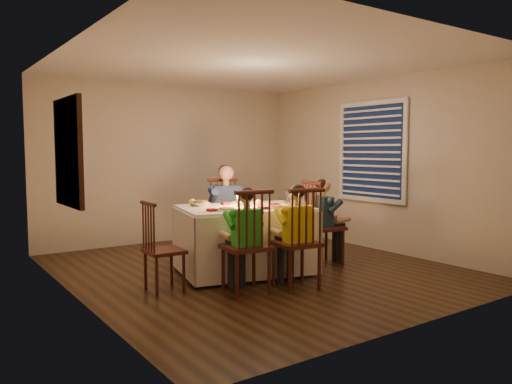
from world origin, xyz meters
TOP-DOWN VIEW (x-y plane):
  - ground at (0.00, 0.00)m, footprint 5.00×5.00m
  - wall_left at (-2.25, 0.00)m, footprint 0.02×5.00m
  - wall_right at (2.25, 0.00)m, footprint 0.02×5.00m
  - wall_back at (0.00, 2.50)m, footprint 4.50×0.02m
  - ceiling at (0.00, 0.00)m, footprint 5.00×5.00m
  - dining_table at (-0.22, -0.05)m, footprint 1.80×1.47m
  - chair_adult at (0.02, 0.76)m, footprint 0.57×0.55m
  - chair_near_left at (-0.71, -0.82)m, footprint 0.51×0.49m
  - chair_near_right at (-0.14, -0.97)m, footprint 0.52×0.50m
  - chair_end at (0.89, -0.30)m, footprint 0.49×0.51m
  - chair_extra at (-1.38, -0.23)m, footprint 0.40×0.41m
  - adult at (0.02, 0.76)m, footprint 0.61×0.58m
  - child_green at (-0.71, -0.82)m, footprint 0.43×0.40m
  - child_yellow at (-0.14, -0.97)m, footprint 0.45×0.42m
  - child_teal at (0.89, -0.30)m, footprint 0.41×0.44m
  - setting_adult at (-0.10, 0.25)m, footprint 0.31×0.31m
  - setting_green at (-0.60, -0.26)m, footprint 0.31×0.31m
  - setting_yellow at (0.01, -0.43)m, footprint 0.31×0.31m
  - setting_teal at (0.35, -0.18)m, footprint 0.31×0.31m
  - candle_left at (-0.29, -0.03)m, footprint 0.06×0.06m
  - candle_right at (-0.15, -0.07)m, footprint 0.06×0.06m
  - squash at (-0.70, 0.40)m, footprint 0.09×0.09m
  - orange_fruit at (0.00, -0.05)m, footprint 0.08×0.08m
  - serving_bowl at (-0.64, 0.30)m, footprint 0.24×0.24m
  - wall_mirror at (-2.22, 0.30)m, footprint 0.06×0.95m
  - window_blinds at (2.21, 0.10)m, footprint 0.07×1.34m

SIDE VIEW (x-z plane):
  - ground at x=0.00m, z-range 0.00..0.00m
  - chair_adult at x=0.02m, z-range -0.56..0.56m
  - chair_near_left at x=-0.71m, z-range -0.56..0.56m
  - chair_near_right at x=-0.14m, z-range -0.56..0.56m
  - chair_end at x=0.89m, z-range -0.56..0.56m
  - chair_extra at x=-1.38m, z-range -0.49..0.49m
  - adult at x=0.02m, z-range -0.66..0.66m
  - child_green at x=-0.71m, z-range -0.57..0.57m
  - child_yellow at x=-0.14m, z-range -0.58..0.58m
  - child_teal at x=0.89m, z-range -0.57..0.57m
  - dining_table at x=-0.22m, z-range 0.19..0.98m
  - setting_adult at x=-0.10m, z-range 0.82..0.84m
  - setting_green at x=-0.60m, z-range 0.82..0.84m
  - setting_yellow at x=0.01m, z-range 0.82..0.84m
  - setting_teal at x=0.35m, z-range 0.82..0.84m
  - serving_bowl at x=-0.64m, z-range 0.82..0.88m
  - orange_fruit at x=0.00m, z-range 0.82..0.90m
  - squash at x=-0.70m, z-range 0.82..0.91m
  - candle_left at x=-0.29m, z-range 0.82..0.92m
  - candle_right at x=-0.15m, z-range 0.82..0.92m
  - wall_left at x=-2.25m, z-range 0.00..2.60m
  - wall_right at x=2.25m, z-range 0.00..2.60m
  - wall_back at x=0.00m, z-range 0.00..2.60m
  - wall_mirror at x=-2.22m, z-range 0.92..2.08m
  - window_blinds at x=2.21m, z-range 0.73..2.27m
  - ceiling at x=0.00m, z-range 2.60..2.60m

